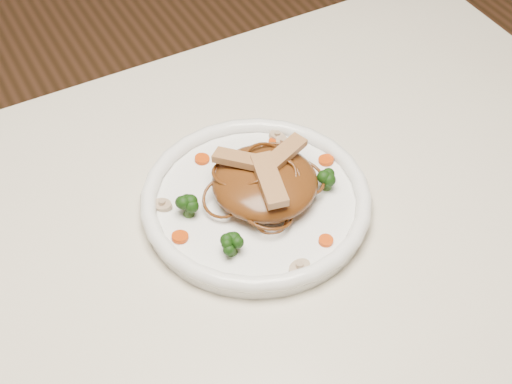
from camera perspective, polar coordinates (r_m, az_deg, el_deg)
name	(u,v)px	position (r m, az deg, el deg)	size (l,w,h in m)	color
table	(227,318)	(0.96, -2.20, -9.38)	(1.20, 0.80, 0.75)	beige
plate	(256,204)	(0.93, 0.00, -0.93)	(0.28, 0.28, 0.02)	white
noodle_mound	(265,182)	(0.92, 0.66, 0.74)	(0.13, 0.13, 0.04)	#582C10
chicken_a	(284,153)	(0.92, 2.14, 2.94)	(0.06, 0.02, 0.01)	tan
chicken_b	(240,159)	(0.91, -1.20, 2.45)	(0.07, 0.02, 0.01)	tan
chicken_c	(269,180)	(0.89, 1.00, 0.91)	(0.08, 0.03, 0.01)	tan
broccoli_0	(287,152)	(0.96, 2.34, 3.00)	(0.03, 0.03, 0.03)	#11340B
broccoli_1	(188,205)	(0.90, -5.09, -0.94)	(0.03, 0.03, 0.03)	#11340B
broccoli_2	(231,244)	(0.86, -1.85, -3.87)	(0.03, 0.03, 0.03)	#11340B
broccoli_3	(327,178)	(0.94, 5.32, 1.02)	(0.03, 0.03, 0.03)	#11340B
carrot_0	(277,143)	(1.00, 1.56, 3.70)	(0.02, 0.02, 0.01)	#C64207
carrot_1	(180,237)	(0.89, -5.69, -3.35)	(0.02, 0.02, 0.01)	#C64207
carrot_2	(326,160)	(0.98, 5.24, 2.38)	(0.02, 0.02, 0.01)	#C64207
carrot_3	(202,159)	(0.98, -4.04, 2.47)	(0.02, 0.02, 0.01)	#C64207
carrot_4	(326,241)	(0.89, 5.23, -3.63)	(0.02, 0.02, 0.01)	#C64207
mushroom_0	(299,268)	(0.86, 3.25, -5.66)	(0.03, 0.03, 0.01)	#C9B396
mushroom_1	(283,143)	(1.00, 2.01, 3.66)	(0.02, 0.02, 0.01)	#C9B396
mushroom_2	(162,205)	(0.93, -6.99, -0.97)	(0.03, 0.03, 0.01)	#C9B396
mushroom_3	(277,137)	(1.00, 1.60, 4.15)	(0.02, 0.02, 0.01)	#C9B396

